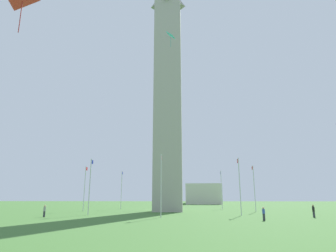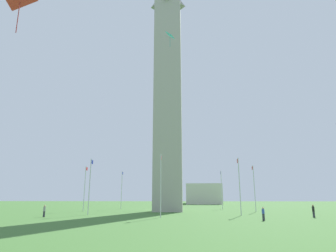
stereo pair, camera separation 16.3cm
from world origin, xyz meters
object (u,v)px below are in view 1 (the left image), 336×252
(flagpole_s, at_px, (161,182))
(distant_building, at_px, (202,194))
(person_black_shirt, at_px, (314,211))
(flagpole_e, at_px, (85,186))
(flagpole_n, at_px, (172,189))
(kite_cyan_diamond, at_px, (171,36))
(flagpole_sw, at_px, (240,183))
(flagpole_nw, at_px, (221,188))
(flagpole_ne, at_px, (121,188))
(person_blue_shirt, at_px, (264,214))
(flagpole_w, at_px, (254,186))
(flagpole_se, at_px, (90,184))
(person_gray_shirt, at_px, (44,211))
(obelisk_monument, at_px, (168,87))

(flagpole_s, distance_m, distant_building, 81.71)
(person_black_shirt, bearing_deg, flagpole_e, 38.45)
(flagpole_n, bearing_deg, person_black_shirt, -146.69)
(flagpole_n, xyz_separation_m, kite_cyan_diamond, (-44.87, -1.95, 16.36))
(flagpole_s, height_order, flagpole_sw, same)
(flagpole_nw, bearing_deg, flagpole_e, 112.50)
(flagpole_ne, bearing_deg, person_blue_shirt, -143.29)
(flagpole_w, bearing_deg, distant_building, 5.83)
(flagpole_se, relative_size, person_gray_shirt, 5.35)
(flagpole_se, height_order, flagpole_w, same)
(flagpole_n, xyz_separation_m, person_blue_shirt, (-38.12, -12.87, -4.03))
(flagpole_n, distance_m, kite_cyan_diamond, 47.80)
(flagpole_sw, bearing_deg, flagpole_w, -22.50)
(flagpole_ne, height_order, flagpole_nw, same)
(flagpole_s, relative_size, flagpole_nw, 1.00)
(kite_cyan_diamond, bearing_deg, distant_building, -5.14)
(flagpole_ne, height_order, person_blue_shirt, flagpole_ne)
(flagpole_nw, bearing_deg, flagpole_se, 135.00)
(obelisk_monument, bearing_deg, flagpole_se, 134.87)
(person_blue_shirt, distance_m, person_gray_shirt, 29.73)
(flagpole_se, bearing_deg, flagpole_nw, -45.00)
(flagpole_nw, distance_m, kite_cyan_diamond, 44.29)
(flagpole_e, distance_m, kite_cyan_diamond, 37.51)
(flagpole_n, distance_m, flagpole_s, 33.63)
(obelisk_monument, height_order, flagpole_s, obelisk_monument)
(flagpole_n, bearing_deg, person_gray_shirt, 153.90)
(flagpole_s, bearing_deg, flagpole_ne, 22.50)
(flagpole_e, bearing_deg, flagpole_nw, -67.50)
(person_black_shirt, bearing_deg, person_blue_shirt, 95.66)
(flagpole_n, xyz_separation_m, flagpole_ne, (-4.93, 11.89, 0.00))
(flagpole_s, xyz_separation_m, kite_cyan_diamond, (-11.24, -1.95, 16.36))
(flagpole_ne, distance_m, flagpole_s, 31.07)
(flagpole_se, bearing_deg, flagpole_w, -67.50)
(flagpole_nw, bearing_deg, person_black_shirt, -161.18)
(flagpole_ne, xyz_separation_m, person_gray_shirt, (-28.83, 4.65, -3.99))
(flagpole_se, distance_m, flagpole_w, 31.07)
(flagpole_n, bearing_deg, person_blue_shirt, -161.35)
(obelisk_monument, height_order, flagpole_ne, obelisk_monument)
(flagpole_n, distance_m, flagpole_sw, 31.07)
(obelisk_monument, relative_size, flagpole_sw, 5.83)
(flagpole_n, height_order, flagpole_e, same)
(flagpole_w, bearing_deg, person_gray_shirt, 116.93)
(flagpole_e, distance_m, flagpole_w, 33.63)
(flagpole_ne, distance_m, distant_building, 56.85)
(person_black_shirt, distance_m, distant_building, 80.50)
(flagpole_s, height_order, flagpole_w, same)
(flagpole_s, distance_m, flagpole_w, 23.78)
(flagpole_e, bearing_deg, obelisk_monument, -90.19)
(flagpole_se, xyz_separation_m, flagpole_nw, (23.78, -23.78, 0.00))
(flagpole_s, xyz_separation_m, flagpole_w, (16.82, -16.82, 0.00))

